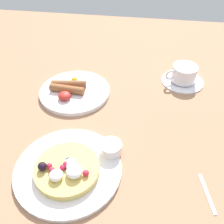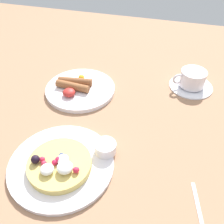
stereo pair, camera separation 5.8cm
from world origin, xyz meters
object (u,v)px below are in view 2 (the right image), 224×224
object	(u,v)px
pancake_plate	(61,164)
syrup_ramekin	(105,147)
coffee_cup	(192,78)
breakfast_plate	(80,89)
coffee_saucer	(191,86)

from	to	relation	value
pancake_plate	syrup_ramekin	size ratio (longest dim) A/B	4.75
coffee_cup	pancake_plate	bearing A→B (deg)	-124.80
breakfast_plate	coffee_saucer	distance (cm)	36.15
coffee_cup	syrup_ramekin	bearing A→B (deg)	-119.06
syrup_ramekin	coffee_cup	distance (cm)	39.08
syrup_ramekin	coffee_saucer	xyz separation A→B (cm)	(19.11, 34.21, -2.08)
pancake_plate	coffee_cup	xyz separation A→B (cm)	(27.98, 40.26, 2.97)
pancake_plate	coffee_saucer	world-z (taller)	pancake_plate
coffee_cup	coffee_saucer	bearing A→B (deg)	25.03
coffee_saucer	coffee_cup	bearing A→B (deg)	-154.97
syrup_ramekin	breakfast_plate	world-z (taller)	syrup_ramekin
coffee_saucer	coffee_cup	world-z (taller)	coffee_cup
pancake_plate	syrup_ramekin	bearing A→B (deg)	34.17
breakfast_plate	pancake_plate	bearing A→B (deg)	-77.98
pancake_plate	coffee_saucer	size ratio (longest dim) A/B	1.78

